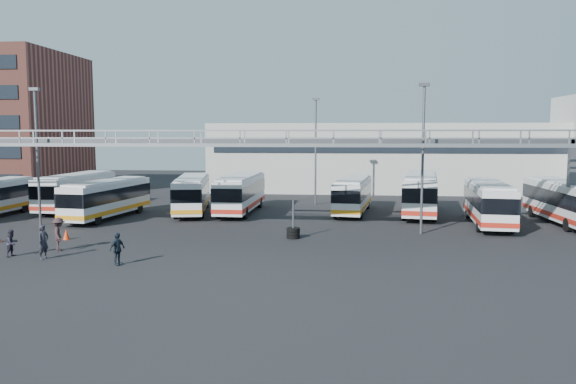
# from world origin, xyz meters

# --- Properties ---
(ground) EXTENTS (140.00, 140.00, 0.00)m
(ground) POSITION_xyz_m (0.00, 0.00, 0.00)
(ground) COLOR black
(ground) RESTS_ON ground
(gantry) EXTENTS (51.40, 5.15, 7.10)m
(gantry) POSITION_xyz_m (0.00, 5.87, 5.51)
(gantry) COLOR gray
(gantry) RESTS_ON ground
(warehouse) EXTENTS (42.00, 14.00, 8.00)m
(warehouse) POSITION_xyz_m (12.00, 38.00, 4.00)
(warehouse) COLOR #9E9E99
(warehouse) RESTS_ON ground
(light_pole_left) EXTENTS (0.70, 0.35, 10.21)m
(light_pole_left) POSITION_xyz_m (-16.00, 8.00, 5.73)
(light_pole_left) COLOR #4C4F54
(light_pole_left) RESTS_ON ground
(light_pole_mid) EXTENTS (0.70, 0.35, 10.21)m
(light_pole_mid) POSITION_xyz_m (12.00, 7.00, 5.73)
(light_pole_mid) COLOR #4C4F54
(light_pole_mid) RESTS_ON ground
(light_pole_back) EXTENTS (0.70, 0.35, 10.21)m
(light_pole_back) POSITION_xyz_m (4.00, 22.00, 5.73)
(light_pole_back) COLOR #4C4F54
(light_pole_back) RESTS_ON ground
(bus_1) EXTENTS (2.86, 10.81, 3.26)m
(bus_1) POSITION_xyz_m (-17.16, 16.24, 1.80)
(bus_1) COLOR silver
(bus_1) RESTS_ON ground
(bus_2) EXTENTS (3.68, 10.47, 3.11)m
(bus_2) POSITION_xyz_m (-12.30, 11.62, 1.72)
(bus_2) COLOR silver
(bus_2) RESTS_ON ground
(bus_3) EXTENTS (4.27, 10.71, 3.17)m
(bus_3) POSITION_xyz_m (-6.32, 15.35, 1.75)
(bus_3) COLOR silver
(bus_3) RESTS_ON ground
(bus_4) EXTENTS (2.72, 10.79, 3.26)m
(bus_4) POSITION_xyz_m (-2.17, 15.89, 1.80)
(bus_4) COLOR silver
(bus_4) RESTS_ON ground
(bus_6) EXTENTS (3.62, 10.25, 3.04)m
(bus_6) POSITION_xyz_m (7.50, 16.59, 1.68)
(bus_6) COLOR silver
(bus_6) RESTS_ON ground
(bus_7) EXTENTS (4.25, 11.64, 3.46)m
(bus_7) POSITION_xyz_m (13.17, 16.30, 1.91)
(bus_7) COLOR silver
(bus_7) RESTS_ON ground
(bus_8) EXTENTS (3.50, 10.81, 3.23)m
(bus_8) POSITION_xyz_m (17.51, 11.28, 1.78)
(bus_8) COLOR silver
(bus_8) RESTS_ON ground
(bus_9) EXTENTS (2.81, 10.90, 3.29)m
(bus_9) POSITION_xyz_m (23.32, 12.28, 1.82)
(bus_9) COLOR silver
(bus_9) RESTS_ON ground
(pedestrian_a) EXTENTS (0.62, 0.79, 1.90)m
(pedestrian_a) POSITION_xyz_m (-9.65, -2.93, 0.95)
(pedestrian_a) COLOR #212129
(pedestrian_a) RESTS_ON ground
(pedestrian_b) EXTENTS (0.74, 0.86, 1.53)m
(pedestrian_b) POSITION_xyz_m (-11.74, -2.49, 0.76)
(pedestrian_b) COLOR #282432
(pedestrian_b) RESTS_ON ground
(pedestrian_c) EXTENTS (1.21, 1.45, 1.96)m
(pedestrian_c) POSITION_xyz_m (-9.92, -0.72, 0.98)
(pedestrian_c) COLOR #312122
(pedestrian_c) RESTS_ON ground
(pedestrian_d) EXTENTS (0.77, 1.09, 1.71)m
(pedestrian_d) POSITION_xyz_m (-5.06, -3.91, 0.86)
(pedestrian_d) COLOR #1B2530
(pedestrian_d) RESTS_ON ground
(cone_right) EXTENTS (0.46, 0.46, 0.68)m
(cone_right) POSITION_xyz_m (-11.22, 2.62, 0.34)
(cone_right) COLOR red
(cone_right) RESTS_ON ground
(tire_stack) EXTENTS (0.89, 0.89, 2.53)m
(tire_stack) POSITION_xyz_m (3.42, 4.50, 0.43)
(tire_stack) COLOR black
(tire_stack) RESTS_ON ground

